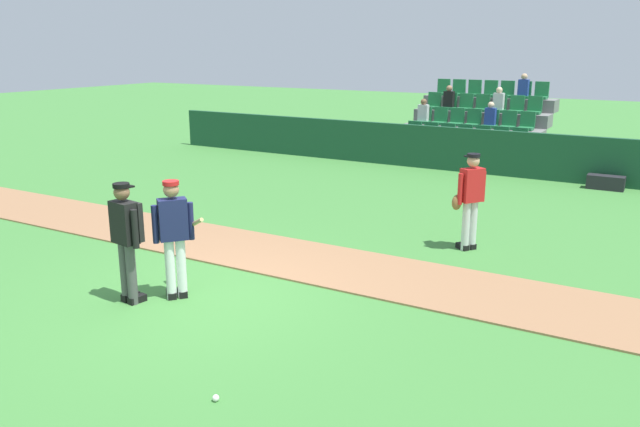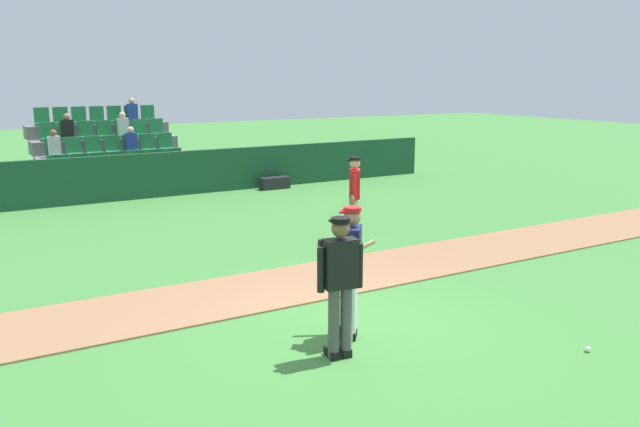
{
  "view_description": "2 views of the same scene",
  "coord_description": "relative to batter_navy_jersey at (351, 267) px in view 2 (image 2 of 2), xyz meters",
  "views": [
    {
      "loc": [
        5.95,
        -6.68,
        3.61
      ],
      "look_at": [
        1.0,
        1.83,
        0.99
      ],
      "focal_mm": 35.82,
      "sensor_mm": 36.0,
      "label": 1
    },
    {
      "loc": [
        -4.83,
        -7.02,
        3.39
      ],
      "look_at": [
        0.47,
        1.84,
        1.24
      ],
      "focal_mm": 37.09,
      "sensor_mm": 36.0,
      "label": 2
    }
  ],
  "objects": [
    {
      "name": "batter_navy_jersey",
      "position": [
        0.0,
        0.0,
        0.0
      ],
      "size": [
        0.76,
        0.67,
        1.76
      ],
      "color": "white",
      "rests_on": "ground"
    },
    {
      "name": "infield_dirt_path",
      "position": [
        0.25,
        2.34,
        -0.95
      ],
      "size": [
        28.0,
        1.89,
        0.03
      ],
      "primitive_type": "cube",
      "color": "#9E704C",
      "rests_on": "ground"
    },
    {
      "name": "dugout_fence",
      "position": [
        0.25,
        11.45,
        -0.33
      ],
      "size": [
        20.0,
        0.16,
        1.27
      ],
      "primitive_type": "cube",
      "color": "#19472D",
      "rests_on": "ground"
    },
    {
      "name": "stadium_bleachers",
      "position": [
        0.25,
        13.76,
        -0.22
      ],
      "size": [
        4.45,
        3.8,
        2.7
      ],
      "color": "slate",
      "rests_on": "ground"
    },
    {
      "name": "runner_red_jersey",
      "position": [
        2.97,
        4.37,
        -0.01
      ],
      "size": [
        0.5,
        0.56,
        1.76
      ],
      "color": "silver",
      "rests_on": "ground"
    },
    {
      "name": "equipment_bag",
      "position": [
        4.51,
        11.0,
        -0.79
      ],
      "size": [
        0.9,
        0.36,
        0.36
      ],
      "primitive_type": "cube",
      "color": "#232328",
      "rests_on": "ground"
    },
    {
      "name": "umpire_home_plate",
      "position": [
        -0.47,
        -0.45,
        0.03
      ],
      "size": [
        0.58,
        0.35,
        1.76
      ],
      "color": "#4C4C4C",
      "rests_on": "ground"
    },
    {
      "name": "ground_plane",
      "position": [
        0.25,
        0.17,
        -0.97
      ],
      "size": [
        80.0,
        80.0,
        0.0
      ],
      "primitive_type": "plane",
      "color": "#42843A"
    },
    {
      "name": "baseball",
      "position": [
        2.28,
        -1.93,
        -0.93
      ],
      "size": [
        0.07,
        0.07,
        0.07
      ],
      "primitive_type": "sphere",
      "color": "white",
      "rests_on": "ground"
    }
  ]
}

